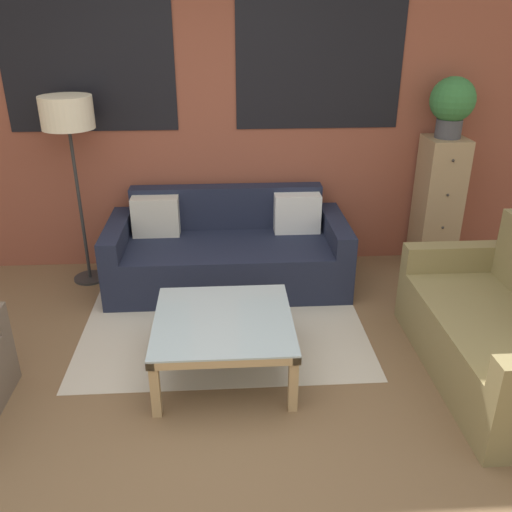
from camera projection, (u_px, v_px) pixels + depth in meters
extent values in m
plane|color=brown|center=(208.00, 442.00, 3.02)|extent=(16.00, 16.00, 0.00)
cube|color=brown|center=(207.00, 111.00, 4.65)|extent=(8.40, 0.08, 2.80)
cube|color=black|center=(88.00, 63.00, 4.38)|extent=(1.40, 0.01, 1.10)
cube|color=black|center=(320.00, 61.00, 4.49)|extent=(1.40, 0.01, 1.10)
cube|color=beige|center=(224.00, 325.00, 4.13)|extent=(2.11, 1.53, 0.00)
cube|color=#1E2338|center=(228.00, 267.00, 4.59)|extent=(1.69, 0.72, 0.40)
cube|color=#1E2338|center=(227.00, 227.00, 4.91)|extent=(1.69, 0.16, 0.78)
cube|color=#1E2338|center=(119.00, 257.00, 4.58)|extent=(0.16, 0.88, 0.58)
cube|color=#1E2338|center=(335.00, 251.00, 4.68)|extent=(0.16, 0.88, 0.58)
cube|color=beige|center=(156.00, 217.00, 4.66)|extent=(0.40, 0.16, 0.34)
cube|color=white|center=(297.00, 213.00, 4.73)|extent=(0.40, 0.16, 0.34)
cube|color=olive|center=(482.00, 347.00, 3.49)|extent=(0.64, 1.29, 0.42)
cube|color=olive|center=(453.00, 282.00, 4.11)|extent=(0.80, 0.14, 0.62)
cube|color=silver|center=(223.00, 319.00, 3.44)|extent=(0.88, 0.88, 0.01)
cube|color=tan|center=(224.00, 362.00, 3.08)|extent=(0.88, 0.05, 0.05)
cube|color=tan|center=(223.00, 292.00, 3.83)|extent=(0.88, 0.05, 0.05)
cube|color=tan|center=(158.00, 326.00, 3.43)|extent=(0.05, 0.88, 0.05)
cube|color=tan|center=(288.00, 321.00, 3.48)|extent=(0.05, 0.88, 0.05)
cube|color=tan|center=(155.00, 388.00, 3.14)|extent=(0.06, 0.06, 0.39)
cube|color=tan|center=(293.00, 382.00, 3.19)|extent=(0.05, 0.06, 0.39)
cube|color=tan|center=(167.00, 316.00, 3.87)|extent=(0.06, 0.06, 0.39)
cube|color=tan|center=(279.00, 313.00, 3.92)|extent=(0.05, 0.06, 0.39)
cylinder|color=#2D2D2D|center=(90.00, 278.00, 4.84)|extent=(0.28, 0.28, 0.02)
cylinder|color=#2D2D2D|center=(80.00, 207.00, 4.56)|extent=(0.03, 0.03, 1.31)
cylinder|color=beige|center=(67.00, 112.00, 4.23)|extent=(0.41, 0.41, 0.25)
cube|color=tan|center=(437.00, 204.00, 4.86)|extent=(0.34, 0.37, 1.20)
sphere|color=#38332D|center=(453.00, 161.00, 4.50)|extent=(0.02, 0.02, 0.02)
sphere|color=#38332D|center=(448.00, 195.00, 4.62)|extent=(0.02, 0.02, 0.02)
sphere|color=#38332D|center=(443.00, 228.00, 4.75)|extent=(0.02, 0.02, 0.02)
sphere|color=#38332D|center=(438.00, 259.00, 4.87)|extent=(0.02, 0.02, 0.02)
cylinder|color=#47474C|center=(448.00, 128.00, 4.57)|extent=(0.22, 0.22, 0.16)
sphere|color=#387A3D|center=(453.00, 100.00, 4.48)|extent=(0.37, 0.37, 0.37)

